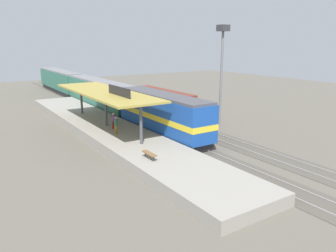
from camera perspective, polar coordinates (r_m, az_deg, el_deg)
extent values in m
plane|color=#5B564C|center=(40.00, -1.78, 0.07)|extent=(120.00, 120.00, 0.00)
cube|color=#4E4941|center=(39.02, -4.29, -0.29)|extent=(3.20, 110.00, 0.04)
cube|color=gray|center=(38.68, -5.23, -0.35)|extent=(0.10, 110.00, 0.16)
cube|color=gray|center=(39.35, -3.38, -0.07)|extent=(0.10, 110.00, 0.16)
cube|color=#4E4941|center=(41.36, 1.29, 0.58)|extent=(3.20, 110.00, 0.04)
cube|color=gray|center=(40.96, 0.46, 0.53)|extent=(0.10, 110.00, 0.16)
cube|color=gray|center=(41.75, 2.11, 0.78)|extent=(0.10, 110.00, 0.16)
cube|color=gray|center=(37.00, -10.55, -0.62)|extent=(6.00, 44.00, 0.90)
cylinder|color=#47474C|center=(29.42, -4.69, 0.27)|extent=(0.28, 0.28, 3.60)
cylinder|color=#47474C|center=(36.50, -10.71, 2.80)|extent=(0.28, 0.28, 3.60)
cylinder|color=#47474C|center=(43.89, -14.75, 4.48)|extent=(0.28, 0.28, 3.60)
cube|color=#A38E3D|center=(36.18, -10.85, 5.75)|extent=(5.20, 18.00, 0.20)
cube|color=black|center=(32.83, -8.47, 5.97)|extent=(0.12, 4.80, 0.90)
cylinder|color=#333338|center=(25.45, -2.51, -5.69)|extent=(0.07, 0.07, 0.42)
cylinder|color=#333338|center=(26.52, -3.95, -4.88)|extent=(0.07, 0.07, 0.42)
cube|color=brown|center=(25.90, -3.25, -4.75)|extent=(0.44, 1.70, 0.08)
cube|color=#28282D|center=(35.34, -0.96, -0.97)|extent=(2.60, 13.60, 0.70)
cube|color=#19479E|center=(34.85, -0.97, 2.36)|extent=(2.90, 14.40, 3.50)
cube|color=#47474C|center=(34.51, -0.99, 5.40)|extent=(2.78, 14.11, 0.24)
cube|color=yellow|center=(34.90, -0.97, 1.94)|extent=(2.93, 14.43, 0.56)
cube|color=#28282D|center=(51.12, -11.79, 3.48)|extent=(2.60, 19.20, 0.70)
cube|color=#2D6B56|center=(50.79, -11.90, 5.69)|extent=(2.90, 20.00, 3.30)
cube|color=slate|center=(50.57, -12.00, 7.68)|extent=(2.78, 19.60, 0.24)
cube|color=#28282D|center=(70.68, -18.05, 5.99)|extent=(2.60, 19.20, 0.70)
cube|color=#2D6B56|center=(70.45, -18.17, 7.60)|extent=(2.90, 20.00, 3.30)
cube|color=slate|center=(70.29, -18.29, 9.03)|extent=(2.78, 19.60, 0.24)
cube|color=#28282D|center=(43.89, -1.09, 2.03)|extent=(2.50, 11.20, 0.70)
cube|color=brown|center=(43.57, -1.10, 4.16)|extent=(2.80, 12.00, 2.60)
cube|color=maroon|center=(43.35, -1.11, 6.00)|extent=(2.69, 11.76, 0.24)
cylinder|color=slate|center=(38.80, 9.17, 7.72)|extent=(0.28, 0.28, 11.00)
cube|color=#333338|center=(38.60, 9.53, 16.38)|extent=(1.10, 1.10, 0.70)
cylinder|color=olive|center=(33.46, -9.10, -0.59)|extent=(0.16, 0.16, 0.84)
cylinder|color=olive|center=(33.53, -8.82, -0.55)|extent=(0.16, 0.16, 0.84)
cylinder|color=#23603D|center=(33.32, -9.01, 0.66)|extent=(0.34, 0.34, 0.64)
sphere|color=tan|center=(33.22, -9.04, 1.39)|extent=(0.23, 0.23, 0.23)
cylinder|color=maroon|center=(35.35, -9.52, 0.19)|extent=(0.16, 0.16, 0.84)
cylinder|color=maroon|center=(35.42, -9.25, 0.22)|extent=(0.16, 0.16, 0.84)
cylinder|color=#663375|center=(35.21, -9.44, 1.37)|extent=(0.34, 0.34, 0.64)
sphere|color=tan|center=(35.12, -9.46, 2.07)|extent=(0.23, 0.23, 0.23)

